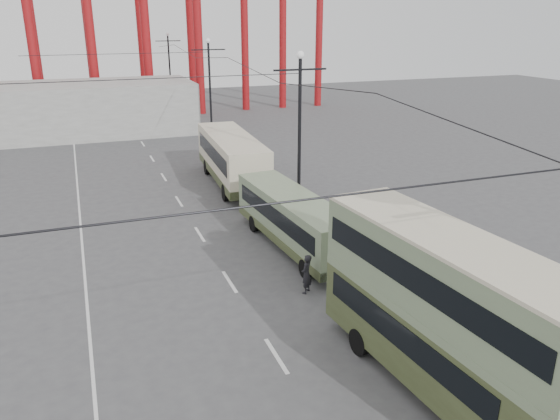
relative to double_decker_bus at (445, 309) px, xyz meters
name	(u,v)px	position (x,y,z in m)	size (l,w,h in m)	color
road_markings	(188,212)	(-3.91, 19.19, -2.90)	(12.52, 120.00, 0.01)	silver
lamp_post_mid	(299,133)	(2.55, 17.49, 1.78)	(3.20, 0.44, 9.32)	black
lamp_post_far	(210,90)	(2.55, 39.49, 1.78)	(3.20, 0.44, 9.32)	black
lamp_post_distant	(170,70)	(2.55, 61.49, 1.78)	(3.20, 0.44, 9.32)	black
fairground_shed	(81,109)	(-9.05, 46.49, -0.40)	(22.00, 10.00, 5.00)	gray
double_decker_bus	(445,309)	(0.00, 0.00, 0.00)	(3.25, 9.82, 5.18)	#394123
single_decker_green	(294,219)	(0.03, 12.03, -1.34)	(2.89, 9.90, 2.76)	gray
single_decker_cream	(232,157)	(0.21, 24.03, -0.97)	(3.38, 11.16, 3.43)	beige
pedestrian	(306,274)	(-1.26, 7.40, -2.04)	(0.63, 0.41, 1.73)	black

